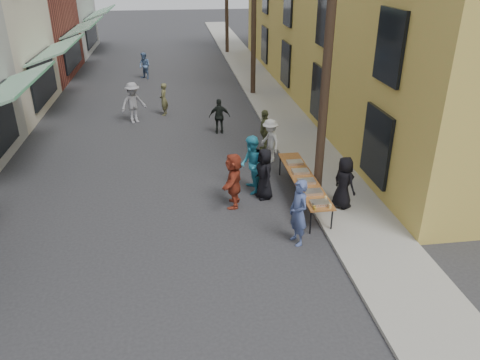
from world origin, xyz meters
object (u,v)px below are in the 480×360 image
object	(u,v)px
utility_pole_mid	(254,6)
guest_front_a	(265,174)
utility_pole_near	(328,48)
catering_tray_sausage	(320,203)
server	(344,182)
guest_front_c	(251,165)
serving_table	(304,179)

from	to	relation	value
utility_pole_mid	guest_front_a	xyz separation A→B (m)	(-1.62, -11.82, -3.70)
utility_pole_near	utility_pole_mid	world-z (taller)	same
catering_tray_sausage	server	world-z (taller)	server
utility_pole_mid	guest_front_c	xyz separation A→B (m)	(-1.95, -11.37, -3.58)
serving_table	server	world-z (taller)	server
guest_front_c	server	xyz separation A→B (m)	(2.45, -1.51, -0.04)
serving_table	guest_front_a	xyz separation A→B (m)	(-1.12, 0.36, 0.09)
utility_pole_near	serving_table	size ratio (longest dim) A/B	2.25
serving_table	catering_tray_sausage	world-z (taller)	catering_tray_sausage
utility_pole_mid	guest_front_c	bearing A→B (deg)	-99.75
utility_pole_near	serving_table	world-z (taller)	utility_pole_near
catering_tray_sausage	guest_front_c	size ratio (longest dim) A/B	0.27
catering_tray_sausage	guest_front_a	distance (m)	2.30
serving_table	catering_tray_sausage	distance (m)	1.65
catering_tray_sausage	guest_front_c	xyz separation A→B (m)	(-1.45, 2.45, 0.13)
utility_pole_mid	server	world-z (taller)	utility_pole_mid
guest_front_a	guest_front_c	bearing A→B (deg)	-156.44
guest_front_c	server	distance (m)	2.87
utility_pole_near	guest_front_c	xyz separation A→B (m)	(-1.95, 0.63, -3.58)
utility_pole_near	catering_tray_sausage	bearing A→B (deg)	-105.33
utility_pole_mid	serving_table	world-z (taller)	utility_pole_mid
utility_pole_near	guest_front_a	bearing A→B (deg)	173.52
guest_front_a	guest_front_c	xyz separation A→B (m)	(-0.33, 0.44, 0.12)
server	guest_front_a	bearing A→B (deg)	38.78
catering_tray_sausage	server	size ratio (longest dim) A/B	0.32
utility_pole_mid	catering_tray_sausage	xyz separation A→B (m)	(-0.50, -13.82, -3.71)
utility_pole_mid	guest_front_a	world-z (taller)	utility_pole_mid
utility_pole_mid	server	size ratio (longest dim) A/B	5.80
utility_pole_mid	serving_table	bearing A→B (deg)	-92.35
catering_tray_sausage	utility_pole_near	bearing A→B (deg)	74.67
utility_pole_near	serving_table	bearing A→B (deg)	-160.85
serving_table	server	xyz separation A→B (m)	(0.99, -0.71, 0.16)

